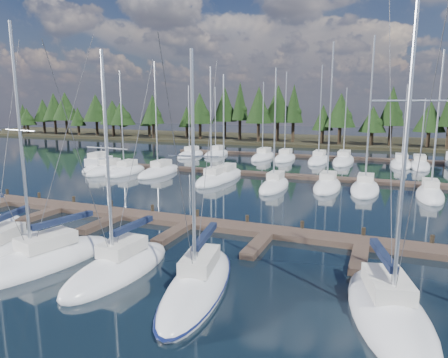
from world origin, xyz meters
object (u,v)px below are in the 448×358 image
at_px(main_dock, 188,224).
at_px(motor_yacht_left, 99,166).
at_px(front_sailboat_1, 0,252).
at_px(front_sailboat_2, 41,261).
at_px(front_sailboat_5, 388,311).
at_px(front_sailboat_3, 119,268).
at_px(front_sailboat_4, 198,285).

xyz_separation_m(main_dock, motor_yacht_left, (-23.72, 19.39, 0.23)).
xyz_separation_m(front_sailboat_1, motor_yacht_left, (-16.19, 28.66, 0.15)).
height_order(front_sailboat_2, front_sailboat_5, front_sailboat_5).
height_order(front_sailboat_2, front_sailboat_3, front_sailboat_2).
xyz_separation_m(main_dock, front_sailboat_2, (-4.29, -9.35, 0.08)).
relative_size(front_sailboat_2, front_sailboat_4, 1.14).
bearing_deg(motor_yacht_left, front_sailboat_2, -55.94).
bearing_deg(front_sailboat_2, main_dock, 65.37).
xyz_separation_m(main_dock, front_sailboat_3, (0.33, -8.57, 0.08)).
height_order(front_sailboat_3, front_sailboat_4, front_sailboat_3).
distance_m(front_sailboat_3, front_sailboat_5, 13.19).
bearing_deg(motor_yacht_left, front_sailboat_1, -60.53).
relative_size(main_dock, front_sailboat_4, 3.70).
height_order(front_sailboat_2, motor_yacht_left, front_sailboat_2).
relative_size(front_sailboat_3, front_sailboat_5, 0.75).
bearing_deg(front_sailboat_5, front_sailboat_4, -175.25).
xyz_separation_m(front_sailboat_1, front_sailboat_5, (21.03, 1.17, 0.01)).
bearing_deg(front_sailboat_5, front_sailboat_3, -177.91).
height_order(main_dock, front_sailboat_3, front_sailboat_3).
relative_size(main_dock, motor_yacht_left, 5.46).
bearing_deg(front_sailboat_4, motor_yacht_left, 135.59).
bearing_deg(front_sailboat_4, front_sailboat_3, 177.31).
distance_m(front_sailboat_2, front_sailboat_3, 4.68).
height_order(front_sailboat_2, front_sailboat_4, front_sailboat_2).
xyz_separation_m(front_sailboat_1, front_sailboat_3, (7.85, 0.69, -0.01)).
bearing_deg(front_sailboat_1, front_sailboat_4, 2.15).
bearing_deg(front_sailboat_5, front_sailboat_2, -175.96).
height_order(front_sailboat_3, motor_yacht_left, front_sailboat_3).
height_order(main_dock, motor_yacht_left, motor_yacht_left).
bearing_deg(front_sailboat_3, front_sailboat_5, 2.09).
bearing_deg(front_sailboat_2, front_sailboat_5, 4.04).
bearing_deg(motor_yacht_left, front_sailboat_4, -44.41).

